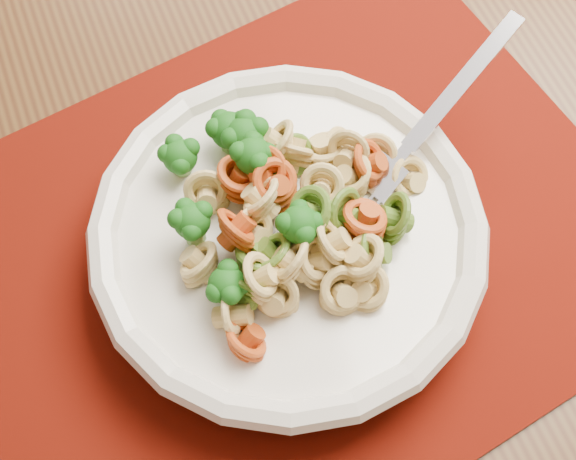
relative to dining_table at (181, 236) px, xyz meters
name	(u,v)px	position (x,y,z in m)	size (l,w,h in m)	color
dining_table	(181,236)	(0.00, 0.00, 0.00)	(1.59, 1.07, 0.73)	#4F3316
placemat	(285,247)	(0.06, -0.08, 0.09)	(0.46, 0.36, 0.00)	#530B03
pasta_bowl	(288,237)	(0.06, -0.08, 0.12)	(0.25, 0.25, 0.05)	white
pasta_broccoli_heap	(288,226)	(0.06, -0.08, 0.14)	(0.22, 0.22, 0.06)	#E5C271
fork	(383,178)	(0.13, -0.07, 0.13)	(0.19, 0.02, 0.01)	silver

